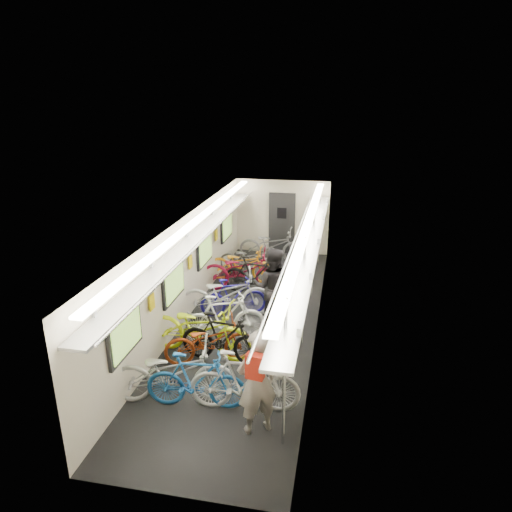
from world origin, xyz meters
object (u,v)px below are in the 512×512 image
at_px(passenger_near, 257,382).
at_px(backpack, 255,366).
at_px(bicycle_1, 196,381).
at_px(passenger_mid, 273,287).
at_px(bicycle_0, 173,373).

height_order(passenger_near, backpack, passenger_near).
height_order(bicycle_1, passenger_near, passenger_near).
relative_size(bicycle_1, passenger_mid, 0.93).
relative_size(passenger_mid, backpack, 4.75).
bearing_deg(bicycle_1, passenger_near, -113.81).
bearing_deg(backpack, passenger_near, 102.83).
bearing_deg(bicycle_1, passenger_mid, -19.04).
bearing_deg(bicycle_1, bicycle_0, 73.37).
distance_m(passenger_near, backpack, 0.47).
xyz_separation_m(passenger_near, passenger_mid, (-0.32, 3.52, 0.04)).
relative_size(passenger_near, passenger_mid, 0.96).
bearing_deg(bicycle_0, passenger_near, -118.56).
xyz_separation_m(passenger_near, backpack, (0.01, -0.22, 0.42)).
distance_m(bicycle_0, passenger_mid, 3.32).
relative_size(bicycle_1, backpack, 4.43).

